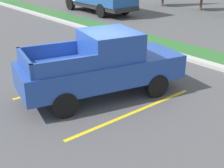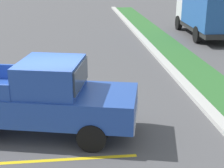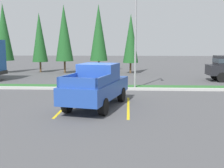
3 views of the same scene
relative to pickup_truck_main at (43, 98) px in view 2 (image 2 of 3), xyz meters
name	(u,v)px [view 2 (image 2 of 3)]	position (x,y,z in m)	size (l,w,h in m)	color
ground_plane	(51,126)	(-0.35, 0.14, -1.04)	(120.00, 120.00, 0.00)	#4C4C4F
parking_line_near	(48,109)	(-1.56, -0.05, -1.04)	(0.12, 4.80, 0.01)	yellow
parking_line_far	(39,161)	(1.54, -0.05, -1.04)	(0.12, 4.80, 0.01)	yellow
curb_strip	(214,116)	(-0.35, 5.14, -0.97)	(56.00, 0.40, 0.15)	#B2B2AD
pickup_truck_main	(43,98)	(0.00, 0.00, 0.00)	(3.04, 5.51, 2.10)	black
cargo_truck_distant	(208,8)	(-12.30, 9.43, 0.81)	(6.88, 2.71, 3.40)	black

